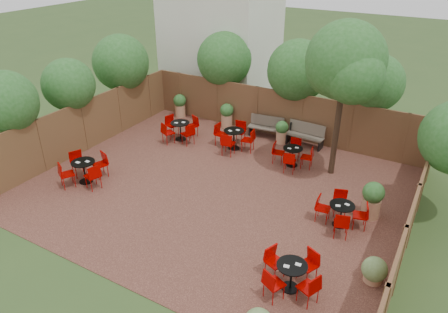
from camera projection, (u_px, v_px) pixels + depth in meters
The scene contains 13 objects.
ground at pixel (217, 189), 14.22m from camera, with size 80.00×80.00×0.00m, color #354F23.
courtyard_paving at pixel (217, 189), 14.21m from camera, with size 12.00×10.00×0.02m, color #3C2018.
fence_back at pixel (278, 113), 17.60m from camera, with size 12.00×0.08×2.00m, color brown.
fence_left at pixel (85, 126), 16.42m from camera, with size 0.08×10.00×2.00m, color brown.
fence_right at pixel (412, 217), 11.10m from camera, with size 0.08×10.00×2.00m, color brown.
neighbour_building at pixel (221, 19), 20.51m from camera, with size 5.00×4.00×8.00m, color silver.
overhang_foliage at pixel (220, 78), 16.28m from camera, with size 15.46×10.48×2.51m.
courtyard_tree at pixel (345, 66), 13.36m from camera, with size 2.72×2.62×5.34m.
park_bench_left at pixel (266, 126), 17.71m from camera, with size 1.49×0.63×0.89m.
park_bench_right at pixel (305, 134), 16.92m from camera, with size 1.55×0.58×0.94m.
bistro_tables at pixel (222, 168), 14.55m from camera, with size 9.88×7.53×0.91m.
planters at pixel (259, 135), 16.60m from camera, with size 10.24×4.38×1.17m.
low_shrubs at pixel (317, 310), 9.16m from camera, with size 2.37×3.50×0.72m.
Camera 1 is at (6.26, -10.36, 7.54)m, focal length 33.84 mm.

